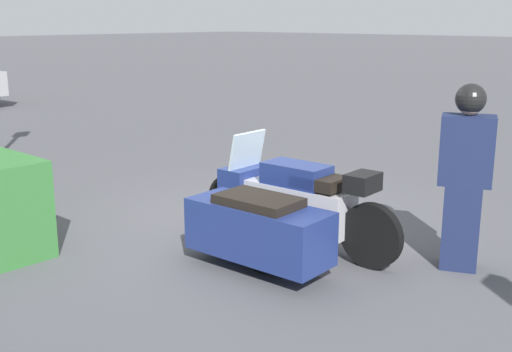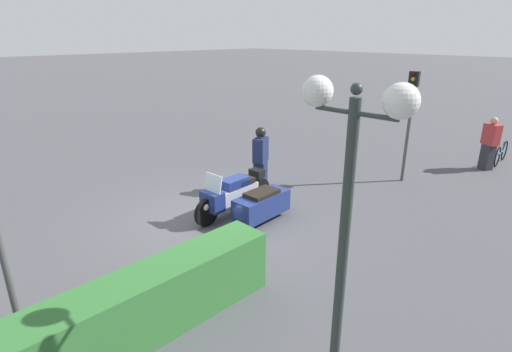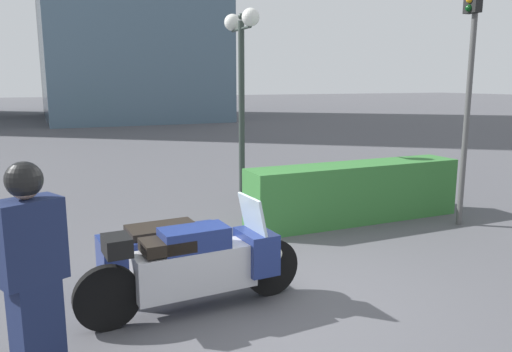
% 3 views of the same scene
% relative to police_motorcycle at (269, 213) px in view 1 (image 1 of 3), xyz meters
% --- Properties ---
extents(ground_plane, '(160.00, 160.00, 0.00)m').
position_rel_police_motorcycle_xyz_m(ground_plane, '(0.74, -0.60, -0.46)').
color(ground_plane, '#4C4C51').
extents(police_motorcycle, '(2.41, 1.28, 1.15)m').
position_rel_police_motorcycle_xyz_m(police_motorcycle, '(0.00, 0.00, 0.00)').
color(police_motorcycle, black).
rests_on(police_motorcycle, ground).
extents(officer_rider, '(0.56, 0.46, 1.76)m').
position_rel_police_motorcycle_xyz_m(officer_rider, '(-1.52, -1.04, 0.47)').
color(officer_rider, '#192347').
rests_on(officer_rider, ground).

